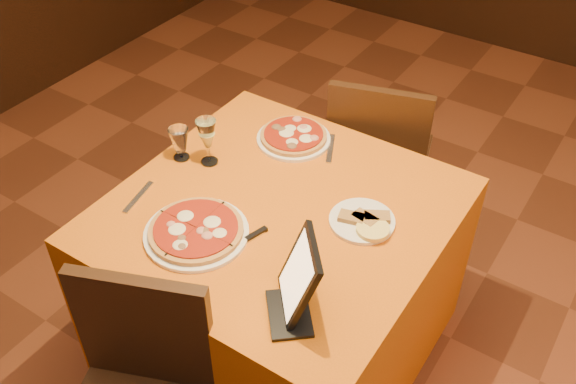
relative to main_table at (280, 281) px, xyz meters
The scene contains 11 objects.
main_table is the anchor object (origin of this frame).
chair_main_far 0.83m from the main_table, 90.00° to the left, with size 0.44×0.44×0.91m, color black, non-canonical shape.
pizza_near 0.49m from the main_table, 120.53° to the right, with size 0.35×0.35×0.03m.
pizza_far 0.56m from the main_table, 115.73° to the left, with size 0.29×0.29×0.03m.
cutlet_dish 0.48m from the main_table, 18.64° to the left, with size 0.22×0.22×0.03m.
wine_glass 0.60m from the main_table, 168.96° to the left, with size 0.08×0.08×0.19m, color #E4E381, non-canonical shape.
water_glass 0.64m from the main_table, behind, with size 0.06×0.06×0.13m, color white, non-canonical shape.
tablet 0.65m from the main_table, 48.31° to the right, with size 0.21×0.02×0.24m, color black.
knife 0.45m from the main_table, 92.43° to the right, with size 0.23×0.02×0.01m, color #B1AFB6.
fork_near 0.62m from the main_table, 153.01° to the right, with size 0.18×0.02×0.01m, color silver.
fork_far 0.54m from the main_table, 93.53° to the left, with size 0.18×0.02×0.01m, color #AAA9B0.
Camera 1 is at (0.33, -0.88, 2.22)m, focal length 40.00 mm.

